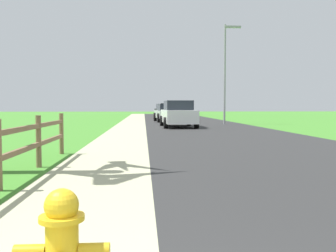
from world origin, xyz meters
TOP-DOWN VIEW (x-y plane):
  - ground_plane at (0.00, 25.00)m, footprint 120.00×120.00m
  - road_asphalt at (3.50, 27.00)m, footprint 7.00×66.00m
  - curb_concrete at (-3.00, 27.00)m, footprint 6.00×66.00m
  - grass_verge at (-4.50, 27.00)m, footprint 5.00×66.00m
  - fire_hydrant at (-0.67, 1.71)m, footprint 0.62×0.51m
  - parked_suv_white at (1.97, 22.26)m, footprint 2.09×4.96m
  - parked_car_silver at (1.86, 30.08)m, footprint 2.27×4.91m
  - parked_car_red at (2.43, 38.51)m, footprint 2.02×4.28m
  - parked_car_black at (2.41, 48.19)m, footprint 2.29×4.49m
  - street_lamp at (5.62, 25.36)m, footprint 1.17×0.20m

SIDE VIEW (x-z plane):
  - ground_plane at x=0.00m, z-range 0.00..0.00m
  - road_asphalt at x=3.50m, z-range 0.00..0.01m
  - curb_concrete at x=-3.00m, z-range 0.00..0.01m
  - grass_verge at x=-4.50m, z-range 0.00..0.01m
  - fire_hydrant at x=-0.67m, z-range -0.01..0.75m
  - parked_car_silver at x=1.86m, z-range 0.02..1.46m
  - parked_car_black at x=2.41m, z-range 0.00..1.55m
  - parked_car_red at x=2.43m, z-range 0.01..1.57m
  - parked_suv_white at x=1.97m, z-range 0.00..1.61m
  - street_lamp at x=5.62m, z-range 0.61..7.51m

